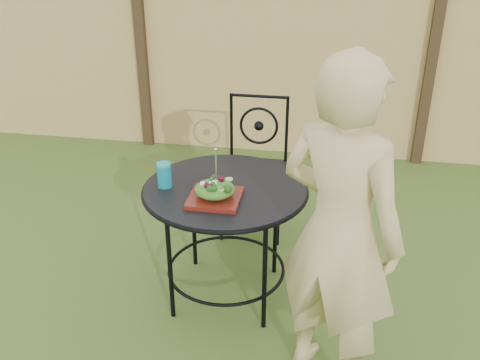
{
  "coord_description": "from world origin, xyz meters",
  "views": [
    {
      "loc": [
        0.46,
        -2.62,
        2.07
      ],
      "look_at": [
        0.0,
        -0.0,
        0.75
      ],
      "focal_mm": 40.0,
      "sensor_mm": 36.0,
      "label": 1
    }
  ],
  "objects_px": {
    "diner": "(339,234)",
    "salad_plate": "(215,198)",
    "patio_table": "(226,209)",
    "patio_chair": "(255,162)"
  },
  "relations": [
    {
      "from": "patio_table",
      "to": "salad_plate",
      "type": "xyz_separation_m",
      "value": [
        -0.02,
        -0.15,
        0.15
      ]
    },
    {
      "from": "patio_table",
      "to": "diner",
      "type": "bearing_deg",
      "value": -41.14
    },
    {
      "from": "patio_table",
      "to": "patio_chair",
      "type": "height_order",
      "value": "patio_chair"
    },
    {
      "from": "patio_chair",
      "to": "salad_plate",
      "type": "bearing_deg",
      "value": -94.24
    },
    {
      "from": "patio_table",
      "to": "diner",
      "type": "distance_m",
      "value": 0.85
    },
    {
      "from": "patio_table",
      "to": "salad_plate",
      "type": "distance_m",
      "value": 0.22
    },
    {
      "from": "diner",
      "to": "salad_plate",
      "type": "distance_m",
      "value": 0.75
    },
    {
      "from": "patio_chair",
      "to": "patio_table",
      "type": "bearing_deg",
      "value": -93.34
    },
    {
      "from": "patio_table",
      "to": "salad_plate",
      "type": "bearing_deg",
      "value": -99.12
    },
    {
      "from": "patio_table",
      "to": "patio_chair",
      "type": "distance_m",
      "value": 0.84
    }
  ]
}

